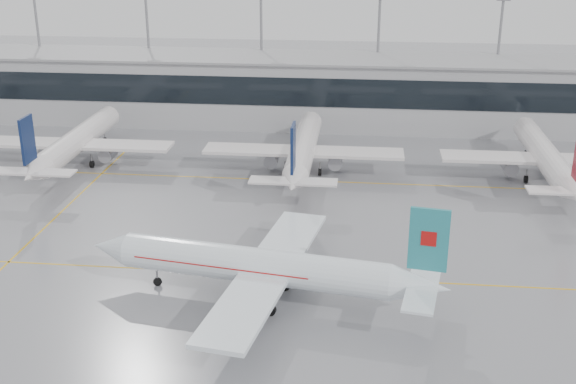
# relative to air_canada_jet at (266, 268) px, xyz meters

# --- Properties ---
(ground) EXTENTS (320.00, 320.00, 0.00)m
(ground) POSITION_rel_air_canada_jet_xyz_m (0.32, 5.59, -3.68)
(ground) COLOR gray
(ground) RESTS_ON ground
(taxi_line_main) EXTENTS (120.00, 0.25, 0.01)m
(taxi_line_main) POSITION_rel_air_canada_jet_xyz_m (0.32, 5.59, -3.68)
(taxi_line_main) COLOR gold
(taxi_line_main) RESTS_ON ground
(taxi_line_north) EXTENTS (120.00, 0.25, 0.01)m
(taxi_line_north) POSITION_rel_air_canada_jet_xyz_m (0.32, 35.59, -3.68)
(taxi_line_north) COLOR gold
(taxi_line_north) RESTS_ON ground
(taxi_line_cross) EXTENTS (0.25, 60.00, 0.01)m
(taxi_line_cross) POSITION_rel_air_canada_jet_xyz_m (-29.68, 20.59, -3.68)
(taxi_line_cross) COLOR gold
(taxi_line_cross) RESTS_ON ground
(terminal) EXTENTS (180.00, 15.00, 12.00)m
(terminal) POSITION_rel_air_canada_jet_xyz_m (0.32, 67.59, 2.32)
(terminal) COLOR #A2A2A6
(terminal) RESTS_ON ground
(terminal_glass) EXTENTS (180.00, 0.20, 5.00)m
(terminal_glass) POSITION_rel_air_canada_jet_xyz_m (0.32, 60.04, 3.82)
(terminal_glass) COLOR black
(terminal_glass) RESTS_ON ground
(terminal_roof) EXTENTS (182.00, 16.00, 0.40)m
(terminal_roof) POSITION_rel_air_canada_jet_xyz_m (0.32, 67.59, 8.52)
(terminal_roof) COLOR gray
(terminal_roof) RESTS_ON ground
(light_masts) EXTENTS (156.40, 1.00, 22.60)m
(light_masts) POSITION_rel_air_canada_jet_xyz_m (0.32, 73.59, 9.66)
(light_masts) COLOR gray
(light_masts) RESTS_ON ground
(air_canada_jet) EXTENTS (36.77, 29.77, 11.60)m
(air_canada_jet) POSITION_rel_air_canada_jet_xyz_m (0.00, 0.00, 0.00)
(air_canada_jet) COLOR white
(air_canada_jet) RESTS_ON ground
(parked_jet_b) EXTENTS (29.64, 36.96, 11.72)m
(parked_jet_b) POSITION_rel_air_canada_jet_xyz_m (-34.68, 39.28, 0.03)
(parked_jet_b) COLOR silver
(parked_jet_b) RESTS_ON ground
(parked_jet_c) EXTENTS (29.64, 36.96, 11.72)m
(parked_jet_c) POSITION_rel_air_canada_jet_xyz_m (0.32, 39.28, 0.03)
(parked_jet_c) COLOR silver
(parked_jet_c) RESTS_ON ground
(parked_jet_d) EXTENTS (29.64, 36.96, 11.72)m
(parked_jet_d) POSITION_rel_air_canada_jet_xyz_m (35.32, 39.28, 0.03)
(parked_jet_d) COLOR silver
(parked_jet_d) RESTS_ON ground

